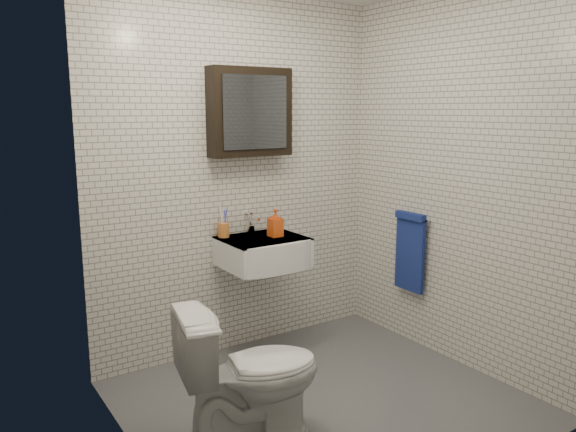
{
  "coord_description": "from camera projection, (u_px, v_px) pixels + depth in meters",
  "views": [
    {
      "loc": [
        -1.88,
        -2.46,
        1.72
      ],
      "look_at": [
        0.04,
        0.45,
        1.05
      ],
      "focal_mm": 35.0,
      "sensor_mm": 36.0,
      "label": 1
    }
  ],
  "objects": [
    {
      "name": "ground",
      "position": [
        323.0,
        400.0,
        3.36
      ],
      "size": [
        2.2,
        2.0,
        0.01
      ],
      "primitive_type": "cube",
      "color": "#54555C",
      "rests_on": "ground"
    },
    {
      "name": "room_shell",
      "position": [
        326.0,
        156.0,
        3.09
      ],
      "size": [
        2.22,
        2.02,
        2.51
      ],
      "color": "silver",
      "rests_on": "ground"
    },
    {
      "name": "washbasin",
      "position": [
        266.0,
        252.0,
        3.85
      ],
      "size": [
        0.55,
        0.5,
        0.2
      ],
      "color": "white",
      "rests_on": "room_shell"
    },
    {
      "name": "faucet",
      "position": [
        251.0,
        224.0,
        3.98
      ],
      "size": [
        0.06,
        0.2,
        0.15
      ],
      "color": "silver",
      "rests_on": "washbasin"
    },
    {
      "name": "mirror_cabinet",
      "position": [
        250.0,
        112.0,
        3.83
      ],
      "size": [
        0.6,
        0.15,
        0.6
      ],
      "color": "black",
      "rests_on": "room_shell"
    },
    {
      "name": "towel_rail",
      "position": [
        410.0,
        248.0,
        4.08
      ],
      "size": [
        0.09,
        0.3,
        0.58
      ],
      "color": "silver",
      "rests_on": "room_shell"
    },
    {
      "name": "toothbrush_cup",
      "position": [
        224.0,
        229.0,
        3.87
      ],
      "size": [
        0.1,
        0.1,
        0.22
      ],
      "rotation": [
        0.0,
        0.0,
        -0.29
      ],
      "color": "#C57231",
      "rests_on": "washbasin"
    },
    {
      "name": "soap_bottle",
      "position": [
        275.0,
        223.0,
        3.88
      ],
      "size": [
        0.09,
        0.09,
        0.19
      ],
      "primitive_type": "imported",
      "rotation": [
        0.0,
        0.0,
        0.02
      ],
      "color": "orange",
      "rests_on": "washbasin"
    },
    {
      "name": "toilet",
      "position": [
        250.0,
        373.0,
        2.91
      ],
      "size": [
        0.8,
        0.56,
        0.75
      ],
      "primitive_type": "imported",
      "rotation": [
        0.0,
        0.0,
        1.37
      ],
      "color": "white",
      "rests_on": "ground"
    }
  ]
}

